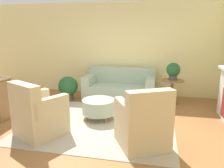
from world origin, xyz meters
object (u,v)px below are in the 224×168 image
at_px(armchair_right, 143,124).
at_px(potted_plant_floor, 68,87).
at_px(side_table, 172,87).
at_px(ottoman_table, 99,106).
at_px(armchair_left, 38,115).
at_px(couch, 120,88).
at_px(potted_plant_on_side_table, 173,70).

bearing_deg(armchair_right, potted_plant_floor, 135.34).
relative_size(side_table, potted_plant_floor, 0.99).
relative_size(ottoman_table, potted_plant_floor, 1.07).
distance_m(armchair_left, side_table, 3.53).
distance_m(armchair_right, potted_plant_floor, 3.25).
height_order(couch, armchair_right, armchair_right).
relative_size(couch, side_table, 3.03).
xyz_separation_m(armchair_left, potted_plant_on_side_table, (2.51, 2.49, 0.52)).
height_order(couch, ottoman_table, couch).
bearing_deg(ottoman_table, couch, 83.95).
bearing_deg(armchair_right, potted_plant_on_side_table, 76.68).
height_order(armchair_left, armchair_right, same).
relative_size(armchair_right, ottoman_table, 1.43).
xyz_separation_m(couch, potted_plant_on_side_table, (1.47, -0.24, 0.61)).
bearing_deg(potted_plant_on_side_table, armchair_right, -103.32).
bearing_deg(potted_plant_floor, potted_plant_on_side_table, 4.00).
height_order(side_table, potted_plant_on_side_table, potted_plant_on_side_table).
bearing_deg(potted_plant_on_side_table, potted_plant_floor, -176.00).
distance_m(armchair_right, side_table, 2.56).
xyz_separation_m(armchair_right, ottoman_table, (-1.06, 1.04, -0.12)).
bearing_deg(armchair_right, armchair_left, 180.00).
xyz_separation_m(side_table, potted_plant_on_side_table, (0.00, 0.00, 0.46)).
bearing_deg(ottoman_table, potted_plant_floor, 135.26).
bearing_deg(armchair_right, ottoman_table, 135.43).
bearing_deg(side_table, ottoman_table, -138.81).
bearing_deg(ottoman_table, side_table, 41.19).
xyz_separation_m(armchair_left, potted_plant_floor, (-0.39, 2.28, -0.03)).
distance_m(side_table, potted_plant_floor, 2.91).
xyz_separation_m(armchair_right, potted_plant_on_side_table, (0.59, 2.49, 0.52)).
xyz_separation_m(ottoman_table, potted_plant_on_side_table, (1.65, 1.44, 0.63)).
relative_size(couch, armchair_left, 1.96).
relative_size(side_table, potted_plant_on_side_table, 1.46).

